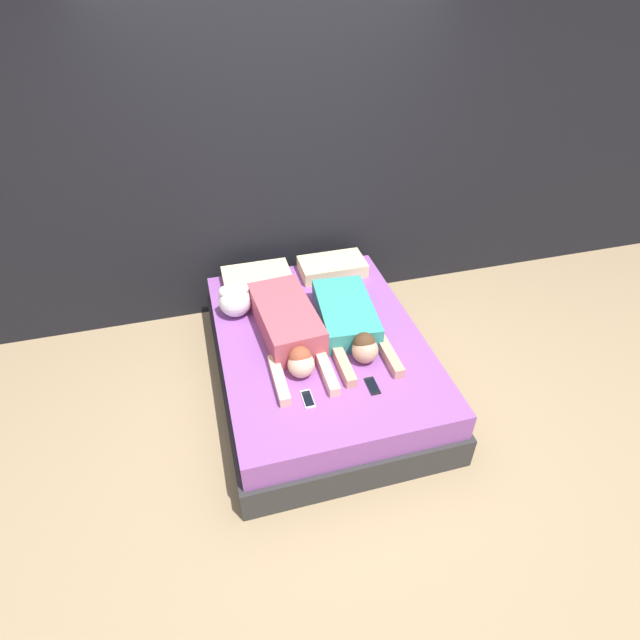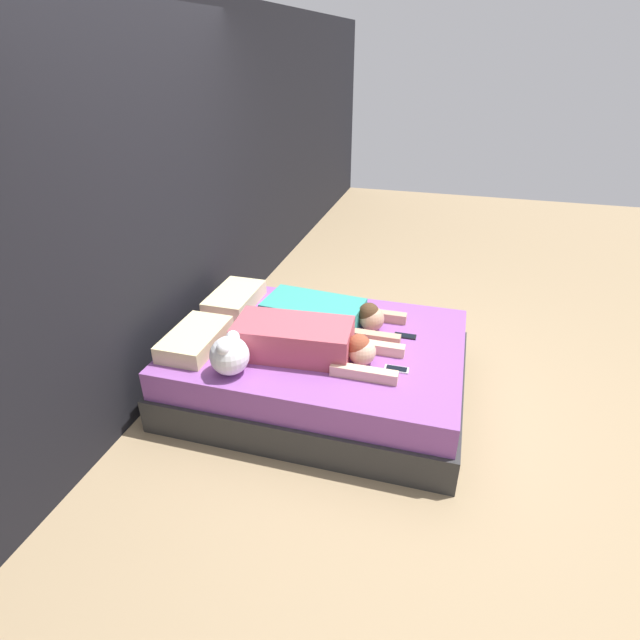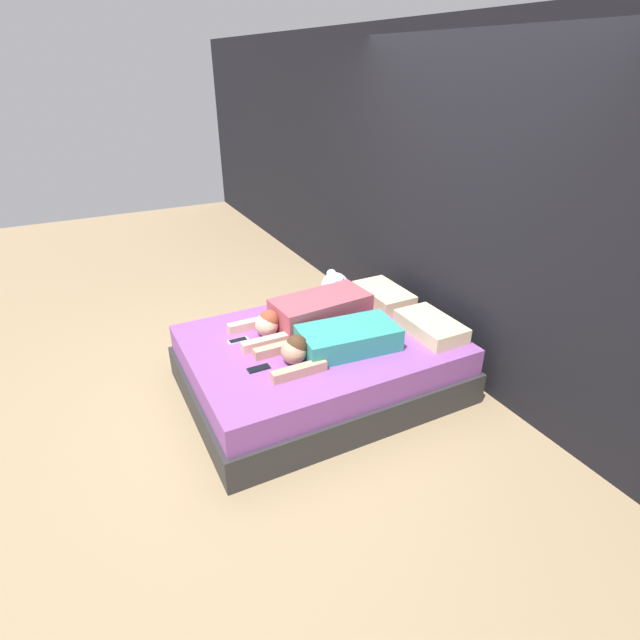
% 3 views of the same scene
% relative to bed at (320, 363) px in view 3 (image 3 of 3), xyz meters
% --- Properties ---
extents(ground_plane, '(12.00, 12.00, 0.00)m').
position_rel_bed_xyz_m(ground_plane, '(0.00, 0.00, -0.22)').
color(ground_plane, '#9E8460').
extents(wall_back, '(12.00, 0.06, 2.60)m').
position_rel_bed_xyz_m(wall_back, '(0.00, 1.15, 1.08)').
color(wall_back, black).
rests_on(wall_back, ground_plane).
extents(bed, '(1.49, 2.00, 0.45)m').
position_rel_bed_xyz_m(bed, '(0.00, 0.00, 0.00)').
color(bed, '#2D2D2D').
rests_on(bed, ground_plane).
extents(pillow_head_left, '(0.54, 0.32, 0.12)m').
position_rel_bed_xyz_m(pillow_head_left, '(-0.32, 0.78, 0.29)').
color(pillow_head_left, beige).
rests_on(pillow_head_left, bed).
extents(pillow_head_right, '(0.54, 0.32, 0.12)m').
position_rel_bed_xyz_m(pillow_head_right, '(0.32, 0.78, 0.29)').
color(pillow_head_right, beige).
rests_on(pillow_head_right, bed).
extents(person_left, '(0.43, 1.10, 0.22)m').
position_rel_bed_xyz_m(person_left, '(-0.22, 0.04, 0.34)').
color(person_left, '#B24C59').
rests_on(person_left, bed).
extents(person_right, '(0.45, 1.03, 0.21)m').
position_rel_bed_xyz_m(person_right, '(0.23, 0.01, 0.31)').
color(person_right, teal).
rests_on(person_right, bed).
extents(cell_phone_left, '(0.06, 0.15, 0.01)m').
position_rel_bed_xyz_m(cell_phone_left, '(-0.23, -0.57, 0.24)').
color(cell_phone_left, silver).
rests_on(cell_phone_left, bed).
extents(cell_phone_right, '(0.06, 0.15, 0.01)m').
position_rel_bed_xyz_m(cell_phone_right, '(0.19, -0.57, 0.24)').
color(cell_phone_right, black).
rests_on(cell_phone_right, bed).
extents(plush_toy, '(0.25, 0.25, 0.26)m').
position_rel_bed_xyz_m(plush_toy, '(-0.54, 0.42, 0.36)').
color(plush_toy, white).
rests_on(plush_toy, bed).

